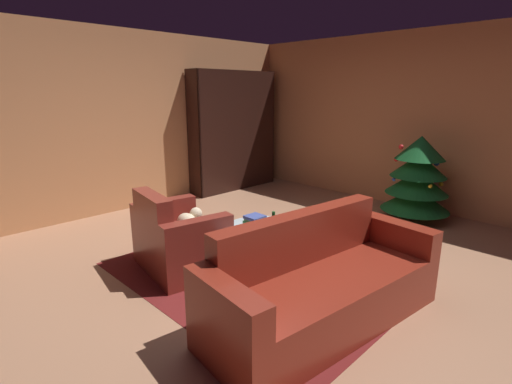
{
  "coord_description": "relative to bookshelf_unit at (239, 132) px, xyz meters",
  "views": [
    {
      "loc": [
        2.61,
        -2.66,
        1.77
      ],
      "look_at": [
        -0.15,
        0.1,
        0.74
      ],
      "focal_mm": 26.97,
      "sensor_mm": 36.0,
      "label": 1
    }
  ],
  "objects": [
    {
      "name": "wall_left",
      "position": [
        -0.25,
        -2.12,
        0.28
      ],
      "size": [
        0.06,
        6.38,
        2.63
      ],
      "primitive_type": "cube",
      "color": "tan",
      "rests_on": "ground"
    },
    {
      "name": "area_rug",
      "position": [
        2.75,
        -2.31,
        -1.03
      ],
      "size": [
        2.73,
        2.04,
        0.01
      ],
      "primitive_type": "cube",
      "color": "maroon",
      "rests_on": "ground"
    },
    {
      "name": "bookshelf_unit",
      "position": [
        0.0,
        0.0,
        0.0
      ],
      "size": [
        0.35,
        1.78,
        2.1
      ],
      "color": "black",
      "rests_on": "ground"
    },
    {
      "name": "decorated_tree",
      "position": [
        3.13,
        0.47,
        -0.44
      ],
      "size": [
        0.92,
        0.92,
        1.18
      ],
      "color": "brown",
      "rests_on": "ground"
    },
    {
      "name": "bottle_on_table",
      "position": [
        2.95,
        -2.29,
        -0.48
      ],
      "size": [
        0.07,
        0.07,
        0.23
      ],
      "color": "#1B5724",
      "rests_on": "coffee_table"
    },
    {
      "name": "coffee_table",
      "position": [
        2.75,
        -2.21,
        -0.61
      ],
      "size": [
        0.79,
        0.79,
        0.46
      ],
      "color": "black",
      "rests_on": "ground"
    },
    {
      "name": "wall_back",
      "position": [
        2.59,
        1.04,
        0.28
      ],
      "size": [
        5.74,
        0.06,
        2.63
      ],
      "primitive_type": "cube",
      "color": "tan",
      "rests_on": "ground"
    },
    {
      "name": "ground_plane",
      "position": [
        2.59,
        -2.12,
        -1.04
      ],
      "size": [
        7.51,
        7.51,
        0.0
      ],
      "primitive_type": "plane",
      "color": "#AB7858"
    },
    {
      "name": "book_stack_on_table",
      "position": [
        2.69,
        -2.26,
        -0.51
      ],
      "size": [
        0.22,
        0.18,
        0.13
      ],
      "color": "#A38D85",
      "rests_on": "coffee_table"
    },
    {
      "name": "armchair_red",
      "position": [
        2.08,
        -2.76,
        -0.74
      ],
      "size": [
        1.05,
        0.85,
        0.82
      ],
      "color": "maroon",
      "rests_on": "ground"
    },
    {
      "name": "couch_red",
      "position": [
        3.65,
        -2.5,
        -0.75
      ],
      "size": [
        0.99,
        2.08,
        0.83
      ],
      "color": "maroon",
      "rests_on": "ground"
    }
  ]
}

